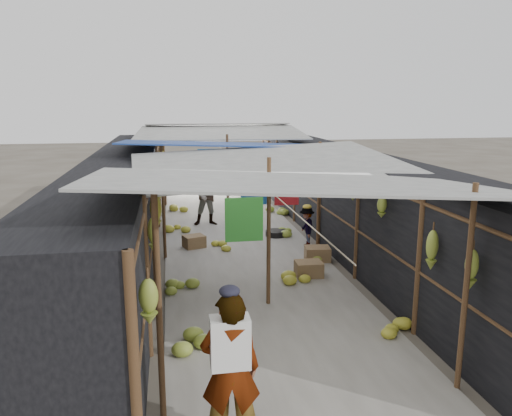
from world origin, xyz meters
TOP-DOWN VIEW (x-y plane):
  - ground at (0.00, 0.00)m, footprint 80.00×80.00m
  - aisle_slab at (0.00, 6.50)m, footprint 3.60×16.00m
  - stall_left at (-2.70, 6.50)m, footprint 1.40×15.00m
  - stall_right at (2.70, 6.50)m, footprint 1.40×15.00m
  - crate_near at (1.09, 4.24)m, footprint 0.55×0.45m
  - crate_mid at (1.56, 5.20)m, footprint 0.59×0.50m
  - crate_back at (-1.11, 6.71)m, footprint 0.59×0.54m
  - black_basin at (1.08, 7.39)m, footprint 0.55×0.55m
  - vendor_elderly at (-1.10, -0.50)m, footprint 0.64×0.44m
  - shopper_blue at (-0.57, 8.94)m, footprint 0.90×0.71m
  - vendor_seated at (1.63, 6.36)m, footprint 0.38×0.65m
  - market_canopy at (0.03, 6.83)m, footprint 5.62×15.20m
  - hanging_bananas at (-0.10, 6.53)m, footprint 3.95×14.06m
  - floor_bananas at (0.25, 6.32)m, footprint 3.81×9.85m

SIDE VIEW (x-z plane):
  - ground at x=0.00m, z-range 0.00..0.00m
  - aisle_slab at x=0.00m, z-range 0.00..0.02m
  - black_basin at x=1.08m, z-range 0.00..0.17m
  - floor_bananas at x=0.25m, z-range -0.02..0.31m
  - crate_back at x=-1.11m, z-range 0.00..0.31m
  - crate_near at x=1.09m, z-range 0.00..0.32m
  - crate_mid at x=1.56m, z-range 0.00..0.33m
  - vendor_seated at x=1.63m, z-range 0.00..0.99m
  - vendor_elderly at x=-1.10m, z-range 0.00..1.67m
  - shopper_blue at x=-0.57m, z-range 0.00..1.79m
  - stall_left at x=-2.70m, z-range 0.00..2.30m
  - stall_right at x=2.70m, z-range 0.00..2.30m
  - hanging_bananas at x=-0.10m, z-range 1.25..2.09m
  - market_canopy at x=0.03m, z-range 1.02..3.79m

